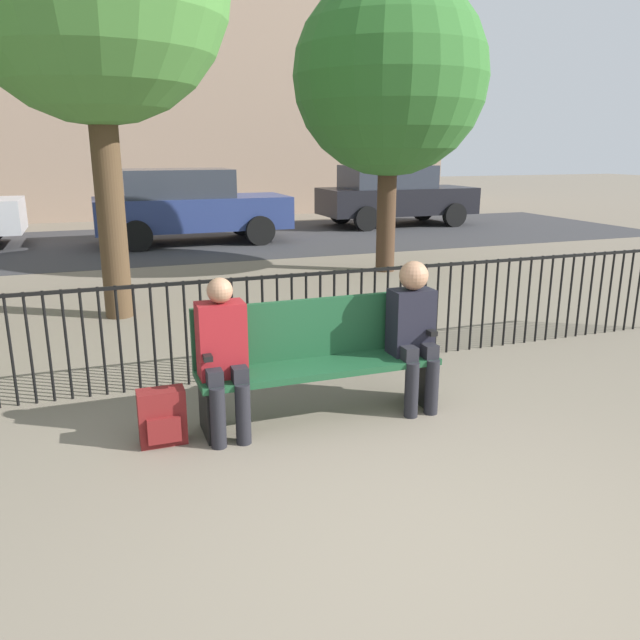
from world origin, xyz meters
TOP-DOWN VIEW (x-y plane):
  - ground_plane at (0.00, 0.00)m, footprint 80.00×80.00m
  - park_bench at (0.00, 1.94)m, footprint 1.89×0.45m
  - seated_person_0 at (-0.76, 1.81)m, footprint 0.34×0.39m
  - seated_person_1 at (0.77, 1.81)m, footprint 0.34×0.39m
  - backpack at (-1.21, 1.83)m, footprint 0.33×0.20m
  - fence_railing at (-0.02, 2.94)m, footprint 9.01×0.03m
  - tree_0 at (3.17, 7.24)m, footprint 3.14×3.14m
  - street_surface at (0.00, 12.00)m, footprint 24.00×6.00m
  - parked_car_0 at (6.28, 13.14)m, footprint 4.20×1.94m
  - parked_car_2 at (0.51, 11.73)m, footprint 4.20×1.94m

SIDE VIEW (x-z plane):
  - ground_plane at x=0.00m, z-range 0.00..0.00m
  - street_surface at x=0.00m, z-range 0.00..0.01m
  - backpack at x=-1.21m, z-range 0.00..0.40m
  - park_bench at x=0.00m, z-range 0.04..0.96m
  - fence_railing at x=-0.02m, z-range 0.08..1.03m
  - seated_person_0 at x=-0.76m, z-range 0.06..1.25m
  - seated_person_1 at x=0.77m, z-range 0.08..1.29m
  - parked_car_0 at x=6.28m, z-range 0.03..1.65m
  - parked_car_2 at x=0.51m, z-range 0.03..1.65m
  - tree_0 at x=3.17m, z-range 0.78..5.51m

